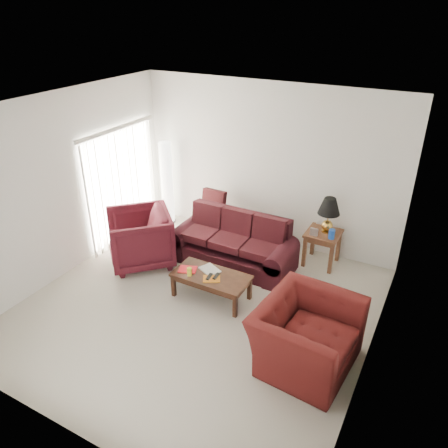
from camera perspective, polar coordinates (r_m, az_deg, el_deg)
name	(u,v)px	position (r m, az deg, el deg)	size (l,w,h in m)	color
floor	(198,307)	(6.82, -3.47, -10.79)	(5.00, 5.00, 0.00)	#BDB6A1
blinds	(123,185)	(8.48, -13.09, 5.00)	(0.10, 2.00, 2.16)	silver
sofa	(232,242)	(7.60, 1.05, -2.30)	(2.18, 0.94, 0.89)	black
throw_pillow	(214,202)	(8.41, -1.34, 2.93)	(0.47, 0.13, 0.47)	black
end_table	(322,248)	(7.86, 12.65, -3.06)	(0.57, 0.57, 0.62)	#4D351A
table_lamp	(328,215)	(7.60, 13.47, 1.11)	(0.38, 0.38, 0.63)	gold
clock	(314,232)	(7.54, 11.66, -1.02)	(0.13, 0.05, 0.13)	#BDBCC1
blue_canister	(332,234)	(7.50, 13.88, -1.29)	(0.10, 0.10, 0.17)	#1A49AF
picture_frame	(320,223)	(7.85, 12.48, 0.18)	(0.13, 0.02, 0.16)	white
floor_lamp	(167,183)	(8.99, -7.48, 5.35)	(0.28, 0.28, 1.74)	white
armchair_left	(140,238)	(7.76, -10.90, -1.82)	(1.04, 1.07, 0.97)	#3C0D15
armchair_right	(306,335)	(5.78, 10.69, -14.08)	(1.31, 1.14, 0.85)	#481110
coffee_table	(211,286)	(6.89, -1.66, -8.11)	(1.19, 0.59, 0.42)	black
magazine_red	(188,269)	(6.91, -4.76, -5.93)	(0.28, 0.21, 0.02)	red
magazine_white	(210,270)	(6.88, -1.89, -5.97)	(0.31, 0.23, 0.02)	beige
magazine_orange	(212,279)	(6.67, -1.64, -7.17)	(0.26, 0.19, 0.01)	#CA6D17
remote_a	(209,277)	(6.69, -1.94, -6.87)	(0.05, 0.17, 0.02)	black
remote_b	(216,276)	(6.70, -1.03, -6.81)	(0.05, 0.17, 0.02)	black
yellow_glass	(189,272)	(6.75, -4.55, -6.23)	(0.08, 0.08, 0.13)	yellow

